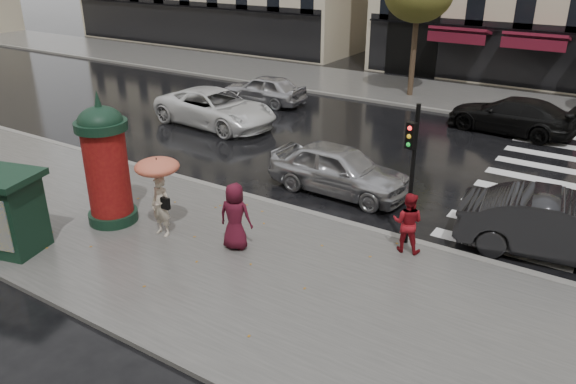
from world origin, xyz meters
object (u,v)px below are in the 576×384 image
Objects in this scene: woman_umbrella at (159,184)px; traffic_light at (412,162)px; morris_column at (106,161)px; newsstand at (7,211)px; car_white at (215,108)px; car_silver at (340,169)px; car_darkgrey at (559,227)px; car_far_silver at (264,89)px; woman_red at (408,222)px; car_black at (511,115)px; man_burgundy at (235,216)px.

woman_umbrella is 0.60× the size of traffic_light.
morris_column is 2.76m from newsstand.
car_silver is at bearing -109.13° from car_white.
car_far_silver is (-14.90, 8.37, -0.08)m from car_darkgrey.
woman_red is 0.34× the size of car_silver.
car_darkgrey is at bearing -101.20° from car_white.
car_far_silver is at bearing 113.85° from woman_umbrella.
woman_red is 3.82m from car_darkgrey.
car_darkgrey is (3.25, 2.00, -0.11)m from woman_red.
morris_column is 1.00× the size of traffic_light.
car_black is at bearing 69.01° from woman_umbrella.
newsstand is 11.89m from car_white.
morris_column is (-1.78, -0.16, 0.33)m from woman_umbrella.
newsstand is at bearing -161.66° from car_white.
newsstand is (-8.35, -5.73, -1.19)m from traffic_light.
newsstand is at bearing 10.37° from car_far_silver.
car_darkgrey is 0.86× the size of car_white.
traffic_light is at bearing -73.04° from woman_red.
woman_umbrella is at bearing 109.54° from car_darkgrey.
woman_red reaches higher than car_black.
car_black is at bearing 10.99° from car_darkgrey.
newsstand reaches higher than car_darkgrey.
car_silver is (5.21, 8.01, -0.41)m from newsstand.
woman_red is 4.23m from car_silver.
traffic_light is 11.87m from car_black.
traffic_light is 12.67m from car_white.
man_burgundy is at bearing 13.18° from woman_umbrella.
car_black is (3.58, 14.32, -0.26)m from man_burgundy.
car_darkgrey reaches higher than car_far_silver.
car_darkgrey is (7.01, 4.22, -0.20)m from man_burgundy.
man_burgundy is 11.28m from car_white.
man_burgundy is at bearing 21.67° from woman_red.
woman_umbrella is at bearing 156.28° from car_silver.
morris_column is at bearing -20.91° from car_black.
traffic_light reaches higher than newsstand.
man_burgundy is at bearing 176.61° from car_silver.
woman_umbrella is 2.24m from man_burgundy.
traffic_light is at bearing 108.03° from car_darkgrey.
woman_red is 0.31× the size of car_black.
car_white is 4.21m from car_far_silver.
morris_column is at bearing 70.84° from newsstand.
woman_umbrella is 5.97m from car_silver.
morris_column is 16.78m from car_black.
woman_red is 0.43× the size of traffic_light.
car_white reaches higher than car_black.
man_burgundy is 0.41× the size of car_far_silver.
traffic_light reaches higher than car_far_silver.
man_burgundy reaches higher than woman_red.
morris_column reaches higher than woman_red.
woman_umbrella reaches higher than newsstand.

